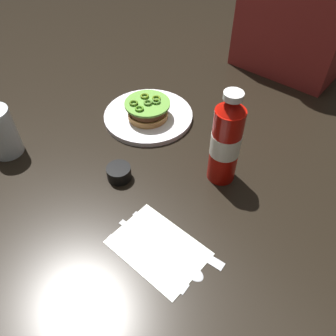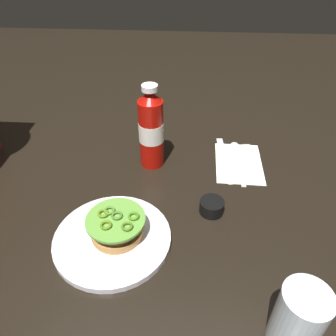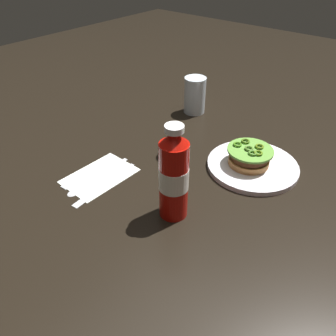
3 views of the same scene
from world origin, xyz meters
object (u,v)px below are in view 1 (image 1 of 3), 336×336
napkin (158,248)px  butter_knife (182,241)px  condiment_cup (119,173)px  fork_utensil (152,266)px  dinner_plate (148,116)px  burger_sandwich (148,109)px  water_glass (0,132)px  ketchup_bottle (226,142)px  spoon_utensil (171,256)px

napkin → butter_knife: bearing=55.2°
condiment_cup → butter_knife: condiment_cup is taller
fork_utensil → dinner_plate: bearing=133.3°
burger_sandwich → dinner_plate: bearing=128.9°
water_glass → napkin: water_glass is taller
condiment_cup → dinner_plate: bearing=115.6°
burger_sandwich → fork_utensil: 0.44m
burger_sandwich → fork_utensil: size_ratio=0.65×
ketchup_bottle → fork_utensil: (0.03, -0.27, -0.10)m
condiment_cup → napkin: condiment_cup is taller
ketchup_bottle → napkin: ketchup_bottle is taller
dinner_plate → spoon_utensil: 0.43m
condiment_cup → spoon_utensil: (0.22, -0.08, -0.01)m
dinner_plate → burger_sandwich: 0.03m
burger_sandwich → condiment_cup: 0.22m
burger_sandwich → condiment_cup: burger_sandwich is taller
condiment_cup → butter_knife: 0.22m
burger_sandwich → spoon_utensil: bearing=-41.8°
fork_utensil → burger_sandwich: bearing=133.4°
napkin → burger_sandwich: bearing=135.1°
burger_sandwich → napkin: burger_sandwich is taller
napkin → butter_knife: (0.03, 0.04, 0.00)m
condiment_cup → napkin: size_ratio=0.31×
napkin → spoon_utensil: bearing=1.8°
burger_sandwich → butter_knife: 0.39m
condiment_cup → spoon_utensil: bearing=-20.1°
spoon_utensil → butter_knife: bearing=94.6°
burger_sandwich → water_glass: size_ratio=0.98×
spoon_utensil → butter_knife: 0.04m
ketchup_bottle → condiment_cup: (-0.18, -0.16, -0.09)m
ketchup_bottle → fork_utensil: bearing=-83.2°
dinner_plate → spoon_utensil: size_ratio=1.19×
burger_sandwich → water_glass: 0.36m
burger_sandwich → spoon_utensil: 0.42m
dinner_plate → water_glass: size_ratio=1.97×
water_glass → butter_knife: (0.49, 0.07, -0.06)m
ketchup_bottle → butter_knife: size_ratio=1.06×
burger_sandwich → butter_knife: (0.31, -0.24, -0.03)m
dinner_plate → water_glass: bearing=-118.4°
water_glass → napkin: bearing=4.2°
ketchup_bottle → fork_utensil: 0.29m
burger_sandwich → water_glass: water_glass is taller
ketchup_bottle → spoon_utensil: (0.05, -0.24, -0.10)m
dinner_plate → butter_knife: 0.40m
water_glass → fork_utensil: 0.49m
dinner_plate → condiment_cup: condiment_cup is taller
water_glass → butter_knife: size_ratio=0.58×
ketchup_bottle → napkin: size_ratio=1.26×
spoon_utensil → fork_utensil: bearing=-108.8°
napkin → fork_utensil: 0.04m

